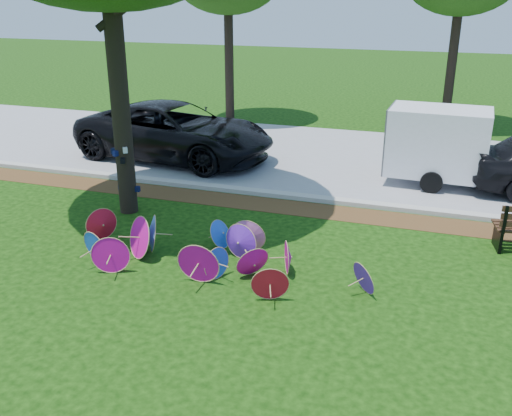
{
  "coord_description": "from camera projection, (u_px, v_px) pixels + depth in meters",
  "views": [
    {
      "loc": [
        3.99,
        -8.6,
        5.23
      ],
      "look_at": [
        0.5,
        2.0,
        0.9
      ],
      "focal_mm": 40.0,
      "sensor_mm": 36.0,
      "label": 1
    }
  ],
  "objects": [
    {
      "name": "curb",
      "position": [
        276.0,
        194.0,
        15.25
      ],
      "size": [
        90.0,
        0.3,
        0.12
      ],
      "primitive_type": "cube",
      "color": "#B7B5AD",
      "rests_on": "ground"
    },
    {
      "name": "mulch_strip",
      "position": [
        268.0,
        205.0,
        14.65
      ],
      "size": [
        90.0,
        1.0,
        0.01
      ],
      "primitive_type": "cube",
      "color": "#472D16",
      "rests_on": "ground"
    },
    {
      "name": "ground",
      "position": [
        197.0,
        286.0,
        10.67
      ],
      "size": [
        90.0,
        90.0,
        0.0
      ],
      "primitive_type": "plane",
      "color": "black",
      "rests_on": "ground"
    },
    {
      "name": "black_van",
      "position": [
        175.0,
        132.0,
        18.34
      ],
      "size": [
        6.77,
        3.76,
        1.79
      ],
      "primitive_type": "imported",
      "rotation": [
        0.0,
        0.0,
        1.44
      ],
      "color": "black",
      "rests_on": "ground"
    },
    {
      "name": "street",
      "position": [
        311.0,
        156.0,
        18.95
      ],
      "size": [
        90.0,
        8.0,
        0.01
      ],
      "primitive_type": "cube",
      "color": "gray",
      "rests_on": "ground"
    },
    {
      "name": "cargo_trailer",
      "position": [
        438.0,
        142.0,
        15.82
      ],
      "size": [
        2.73,
        1.81,
        2.45
      ],
      "primitive_type": "cube",
      "rotation": [
        0.0,
        0.0,
        -0.05
      ],
      "color": "white",
      "rests_on": "ground"
    },
    {
      "name": "parasol_pile",
      "position": [
        193.0,
        248.0,
        11.35
      ],
      "size": [
        6.4,
        2.39,
        0.9
      ],
      "color": "red",
      "rests_on": "ground"
    }
  ]
}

